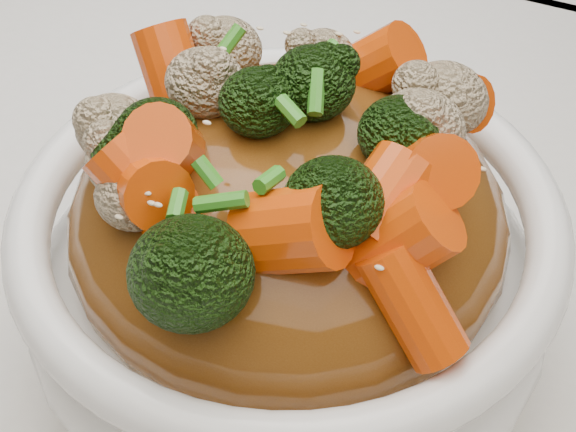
% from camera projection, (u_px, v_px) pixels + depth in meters
% --- Properties ---
extents(tablecloth, '(1.20, 0.80, 0.04)m').
position_uv_depth(tablecloth, '(289.00, 397.00, 0.44)').
color(tablecloth, white).
rests_on(tablecloth, dining_table).
extents(bowl, '(0.25, 0.25, 0.09)m').
position_uv_depth(bowl, '(288.00, 272.00, 0.41)').
color(bowl, white).
rests_on(bowl, tablecloth).
extents(sauce_base, '(0.20, 0.20, 0.11)m').
position_uv_depth(sauce_base, '(288.00, 221.00, 0.39)').
color(sauce_base, brown).
rests_on(sauce_base, bowl).
extents(carrots, '(0.20, 0.20, 0.06)m').
position_uv_depth(carrots, '(288.00, 92.00, 0.34)').
color(carrots, '#DC4607').
rests_on(carrots, sauce_base).
extents(broccoli, '(0.20, 0.20, 0.05)m').
position_uv_depth(broccoli, '(288.00, 95.00, 0.34)').
color(broccoli, black).
rests_on(broccoli, sauce_base).
extents(cauliflower, '(0.20, 0.20, 0.04)m').
position_uv_depth(cauliflower, '(288.00, 99.00, 0.34)').
color(cauliflower, tan).
rests_on(cauliflower, sauce_base).
extents(scallions, '(0.15, 0.15, 0.02)m').
position_uv_depth(scallions, '(288.00, 90.00, 0.34)').
color(scallions, '#33881F').
rests_on(scallions, sauce_base).
extents(sesame_seeds, '(0.18, 0.18, 0.01)m').
position_uv_depth(sesame_seeds, '(288.00, 90.00, 0.34)').
color(sesame_seeds, beige).
rests_on(sesame_seeds, sauce_base).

